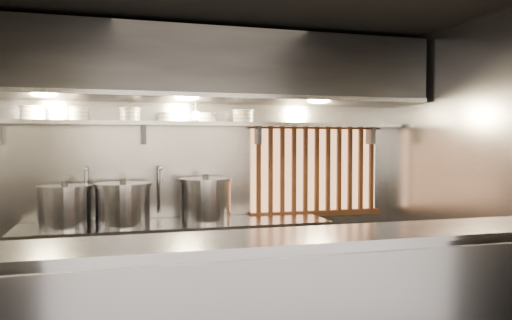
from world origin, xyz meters
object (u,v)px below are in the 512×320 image
stock_pot_left (123,204)px  stock_pot_right (206,199)px  stock_pot_mid (64,206)px  pendant_bulb (196,115)px

stock_pot_left → stock_pot_right: stock_pot_right is taller
stock_pot_left → stock_pot_mid: (-0.52, 0.01, -0.01)m
stock_pot_mid → pendant_bulb: bearing=4.1°
stock_pot_mid → stock_pot_left: bearing=-0.6°
stock_pot_left → stock_pot_mid: size_ratio=1.23×
pendant_bulb → stock_pot_right: 0.85m
stock_pot_mid → stock_pot_right: stock_pot_right is taller
pendant_bulb → stock_pot_left: size_ratio=0.27×
stock_pot_mid → stock_pot_right: (1.32, 0.04, 0.02)m
pendant_bulb → stock_pot_mid: pendant_bulb is taller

